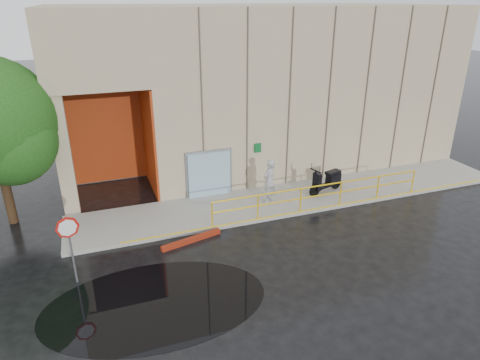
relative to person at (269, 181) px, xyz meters
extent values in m
plane|color=black|center=(-2.42, -4.38, -1.12)|extent=(120.00, 120.00, 0.00)
cube|color=gray|center=(1.58, 0.12, -1.05)|extent=(20.00, 3.00, 0.15)
cube|color=tan|center=(3.58, 6.62, 2.88)|extent=(16.00, 10.00, 8.00)
cube|color=tan|center=(-6.42, 6.62, 5.38)|extent=(4.00, 10.00, 3.00)
cube|color=tan|center=(-8.02, 2.02, 1.38)|extent=(0.60, 0.60, 5.00)
cube|color=#9F300E|center=(-6.42, 5.12, 1.38)|extent=(3.80, 0.15, 4.90)
cube|color=#9F300E|center=(-4.47, 3.37, 1.38)|extent=(0.10, 3.50, 4.90)
cube|color=#94B9CA|center=(-2.22, 1.50, 0.03)|extent=(1.90, 0.10, 2.00)
cube|color=slate|center=(-2.22, 1.58, 0.03)|extent=(2.10, 0.06, 2.20)
cube|color=#0B5222|center=(0.08, 1.56, 0.98)|extent=(0.32, 0.04, 0.42)
cylinder|color=#E7B20C|center=(1.83, -1.23, 0.03)|extent=(9.50, 0.06, 0.06)
cylinder|color=#E7B20C|center=(1.83, -1.23, -0.42)|extent=(9.50, 0.06, 0.06)
imported|color=#9A9B9F|center=(0.00, 0.00, 0.00)|extent=(0.85, 0.78, 1.94)
cylinder|color=black|center=(2.12, -0.20, -0.69)|extent=(0.57, 0.27, 0.56)
cylinder|color=black|center=(3.47, 0.20, -0.69)|extent=(0.57, 0.27, 0.56)
cylinder|color=slate|center=(-7.92, -3.01, -0.10)|extent=(0.06, 0.06, 2.03)
cylinder|color=#AF140E|center=(-7.92, -3.04, 0.87)|extent=(0.70, 0.18, 0.70)
cylinder|color=white|center=(-7.92, -3.06, 0.87)|extent=(0.55, 0.12, 0.55)
cube|color=maroon|center=(-3.92, -1.88, -1.03)|extent=(2.37, 0.76, 0.18)
cube|color=black|center=(-5.76, -4.88, -1.12)|extent=(6.89, 4.55, 0.01)
cylinder|color=black|center=(-10.28, 2.05, 0.27)|extent=(0.36, 0.36, 2.79)
sphere|color=#265B21|center=(-9.68, 1.56, 2.37)|extent=(3.28, 3.28, 3.28)
camera|label=1|loc=(-6.89, -15.31, 7.18)|focal=32.00mm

